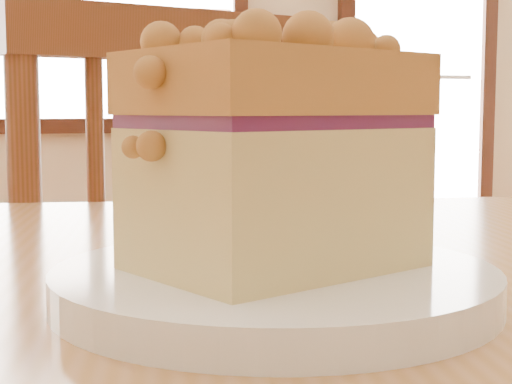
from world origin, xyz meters
TOP-DOWN VIEW (x-y plane):
  - entry_door at (2.30, 3.98)m, footprint 1.08×0.06m
  - cafe_chair_main at (-0.03, 0.75)m, footprint 0.54×0.54m
  - plate at (-0.06, -0.00)m, footprint 0.22×0.22m
  - cake_slice at (-0.06, -0.00)m, footprint 0.16×0.14m

SIDE VIEW (x-z plane):
  - cafe_chair_main at x=-0.03m, z-range 0.01..0.99m
  - plate at x=-0.06m, z-range 0.75..0.77m
  - cake_slice at x=-0.06m, z-range 0.77..0.89m
  - entry_door at x=2.30m, z-range 0.05..2.34m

